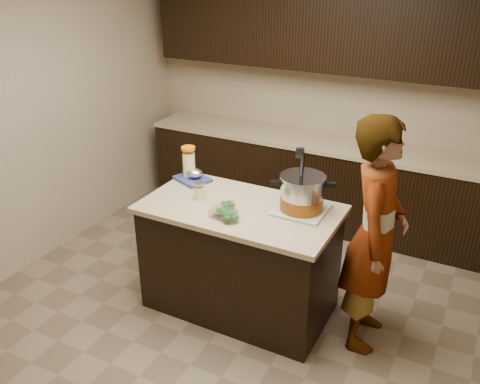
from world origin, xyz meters
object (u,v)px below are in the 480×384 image
at_px(stock_pot, 302,195).
at_px(person, 375,236).
at_px(lemonade_pitcher, 189,164).
at_px(island, 240,258).

height_order(stock_pot, person, person).
relative_size(lemonade_pitcher, person, 0.16).
height_order(island, lemonade_pitcher, lemonade_pitcher).
bearing_deg(island, person, 6.53).
bearing_deg(lemonade_pitcher, stock_pot, -6.76).
xyz_separation_m(lemonade_pitcher, person, (1.59, -0.15, -0.17)).
distance_m(island, person, 1.07).
bearing_deg(stock_pot, lemonade_pitcher, 150.41).
height_order(island, stock_pot, stock_pot).
distance_m(stock_pot, lemonade_pitcher, 1.05).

